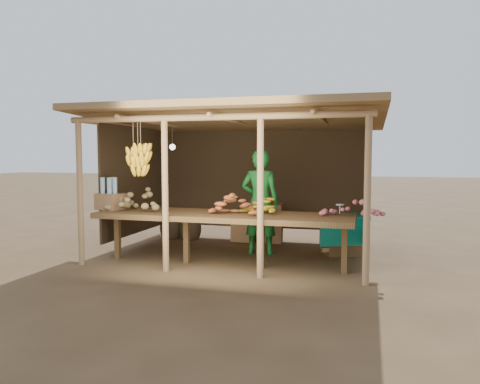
# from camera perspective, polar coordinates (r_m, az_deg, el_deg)

# --- Properties ---
(ground) EXTENTS (60.00, 60.00, 0.00)m
(ground) POSITION_cam_1_polar(r_m,az_deg,el_deg) (8.11, -0.00, -7.42)
(ground) COLOR brown
(ground) RESTS_ON ground
(stall_structure) EXTENTS (4.70, 3.50, 2.43)m
(stall_structure) POSITION_cam_1_polar(r_m,az_deg,el_deg) (8.08, -0.06, 6.29)
(stall_structure) COLOR #A47E55
(stall_structure) RESTS_ON ground
(counter) EXTENTS (3.90, 1.05, 0.80)m
(counter) POSITION_cam_1_polar(r_m,az_deg,el_deg) (7.09, -2.05, -3.10)
(counter) COLOR brown
(counter) RESTS_ON ground
(potato_heap) EXTENTS (1.11, 0.81, 0.37)m
(potato_heap) POSITION_cam_1_polar(r_m,az_deg,el_deg) (7.63, -12.28, -0.80)
(potato_heap) COLOR #93794C
(potato_heap) RESTS_ON counter
(sweet_potato_heap) EXTENTS (1.00, 0.81, 0.35)m
(sweet_potato_heap) POSITION_cam_1_polar(r_m,az_deg,el_deg) (7.04, -0.09, -1.19)
(sweet_potato_heap) COLOR #AC552C
(sweet_potato_heap) RESTS_ON counter
(onion_heap) EXTENTS (0.90, 0.57, 0.36)m
(onion_heap) POSITION_cam_1_polar(r_m,az_deg,el_deg) (6.79, 13.57, -1.52)
(onion_heap) COLOR #C45F68
(onion_heap) RESTS_ON counter
(banana_pile) EXTENTS (0.63, 0.45, 0.35)m
(banana_pile) POSITION_cam_1_polar(r_m,az_deg,el_deg) (7.03, 2.54, -1.24)
(banana_pile) COLOR gold
(banana_pile) RESTS_ON counter
(tomato_basin) EXTENTS (0.40, 0.40, 0.21)m
(tomato_basin) POSITION_cam_1_polar(r_m,az_deg,el_deg) (8.04, -14.58, -1.27)
(tomato_basin) COLOR navy
(tomato_basin) RESTS_ON counter
(bottle_box) EXTENTS (0.48, 0.42, 0.52)m
(bottle_box) POSITION_cam_1_polar(r_m,az_deg,el_deg) (7.82, -15.49, -0.61)
(bottle_box) COLOR #8A603E
(bottle_box) RESTS_ON counter
(vendor) EXTENTS (0.67, 0.47, 1.77)m
(vendor) POSITION_cam_1_polar(r_m,az_deg,el_deg) (7.91, 2.46, -1.21)
(vendor) COLOR #1A7629
(vendor) RESTS_ON ground
(tarp_crate) EXTENTS (0.91, 0.86, 0.87)m
(tarp_crate) POSITION_cam_1_polar(r_m,az_deg,el_deg) (8.18, 12.43, -4.88)
(tarp_crate) COLOR brown
(tarp_crate) RESTS_ON ground
(carton_stack) EXTENTS (1.02, 0.43, 0.74)m
(carton_stack) POSITION_cam_1_polar(r_m,az_deg,el_deg) (8.96, 2.61, -4.14)
(carton_stack) COLOR #8A603E
(carton_stack) RESTS_ON ground
(burlap_sacks) EXTENTS (0.86, 0.45, 0.61)m
(burlap_sacks) POSITION_cam_1_polar(r_m,az_deg,el_deg) (9.44, -7.27, -4.12)
(burlap_sacks) COLOR #41301E
(burlap_sacks) RESTS_ON ground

